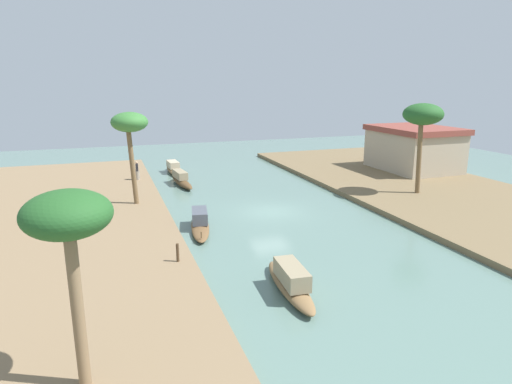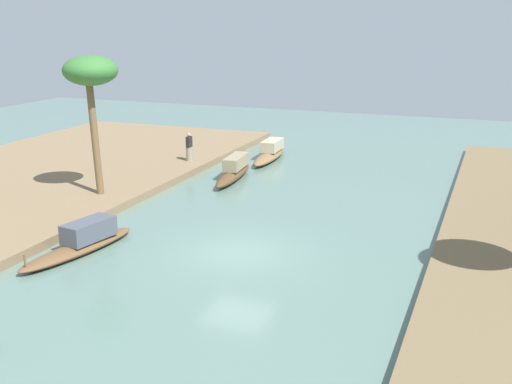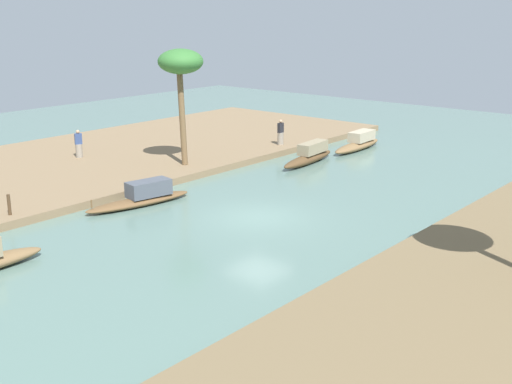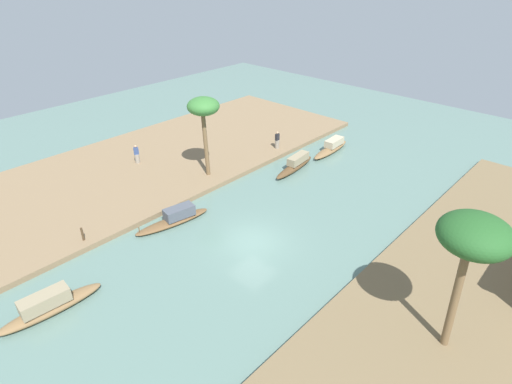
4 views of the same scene
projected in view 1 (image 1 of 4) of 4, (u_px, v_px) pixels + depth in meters
name	position (u px, v px, depth m)	size (l,w,h in m)	color
river_water	(271.00, 212.00, 30.07)	(71.89, 71.89, 0.00)	slate
riverbank_left	(46.00, 231.00, 25.60)	(43.90, 14.58, 0.37)	#846B4C
riverbank_right	(438.00, 193.00, 34.45)	(43.90, 14.58, 0.37)	brown
sampan_with_tall_canopy	(290.00, 282.00, 18.54)	(5.26, 1.42, 1.24)	brown
sampan_upstream_small	(200.00, 223.00, 26.50)	(5.42, 1.98, 1.10)	brown
sampan_downstream_large	(174.00, 169.00, 42.47)	(5.36, 1.31, 1.14)	brown
sampan_foreground	(181.00, 180.00, 37.69)	(5.30, 1.40, 1.19)	brown
person_on_near_bank	(137.00, 172.00, 38.02)	(0.41, 0.41, 1.61)	gray
person_by_mooring	(35.00, 213.00, 26.34)	(0.51, 0.51, 1.61)	gray
mooring_post	(178.00, 253.00, 20.78)	(0.14, 0.14, 0.90)	#4C3823
palm_tree_left_near	(130.00, 125.00, 29.48)	(2.44, 2.44, 6.31)	brown
palm_tree_left_far	(68.00, 222.00, 11.25)	(2.28, 2.28, 5.63)	#7F6647
palm_tree_right_tall	(423.00, 116.00, 32.29)	(2.90, 2.90, 6.75)	brown
riverside_building	(414.00, 148.00, 42.17)	(8.15, 6.45, 4.11)	tan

